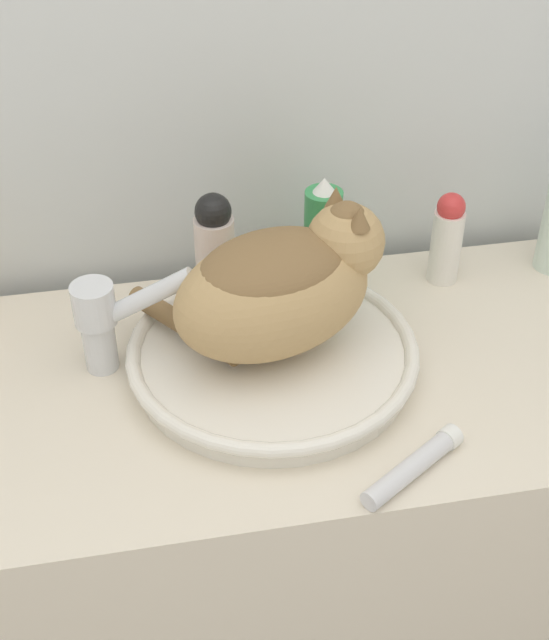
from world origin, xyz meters
TOP-DOWN VIEW (x-y plane):
  - wall_back at (0.00, 0.56)m, footprint 8.00×0.05m
  - vanity_counter at (0.00, 0.25)m, footprint 1.18×0.50m
  - sink_basin at (0.05, 0.27)m, footprint 0.39×0.39m
  - cat at (0.06, 0.27)m, footprint 0.33×0.25m
  - faucet at (-0.16, 0.31)m, footprint 0.16×0.07m
  - spray_bottle_trigger at (0.15, 0.43)m, footprint 0.05×0.05m
  - lotion_bottle_white at (-0.01, 0.43)m, footprint 0.06×0.06m
  - deodorant_stick at (0.34, 0.43)m, footprint 0.05×0.05m
  - cream_tube at (0.17, 0.05)m, footprint 0.15×0.11m

SIDE VIEW (x-z plane):
  - vanity_counter at x=0.00m, z-range 0.00..0.89m
  - cream_tube at x=0.17m, z-range 0.89..0.92m
  - sink_basin at x=0.05m, z-range 0.89..0.93m
  - deodorant_stick at x=0.34m, z-range 0.89..1.04m
  - faucet at x=-0.16m, z-range 0.89..1.05m
  - spray_bottle_trigger at x=0.15m, z-range 0.89..1.08m
  - lotion_bottle_white at x=-0.01m, z-range 0.89..1.07m
  - cat at x=0.06m, z-range 0.93..1.12m
  - wall_back at x=0.00m, z-range 0.00..2.40m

